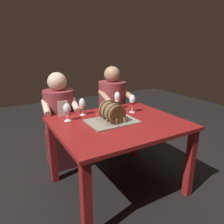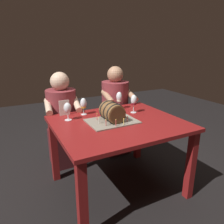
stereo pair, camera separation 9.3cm
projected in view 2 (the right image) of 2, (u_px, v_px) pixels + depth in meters
ground_plane at (118, 187)px, 2.28m from camera, size 8.00×8.00×0.00m
dining_table at (118, 132)px, 2.09m from camera, size 1.22×1.02×0.75m
barrel_cake at (112, 114)px, 2.03m from camera, size 0.47×0.34×0.20m
wine_glass_amber at (83, 104)px, 2.24m from camera, size 0.07×0.07×0.18m
wine_glass_red at (134, 101)px, 2.30m from camera, size 0.07×0.07×0.20m
wine_glass_white at (119, 98)px, 2.43m from camera, size 0.07×0.07×0.20m
wine_glass_empty at (67, 108)px, 2.07m from camera, size 0.07×0.07×0.18m
menu_card at (64, 108)px, 2.23m from camera, size 0.11×0.02×0.16m
person_seated_left at (63, 123)px, 2.59m from camera, size 0.43×0.51×1.17m
person_seated_right at (115, 113)px, 2.90m from camera, size 0.41×0.50×1.20m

